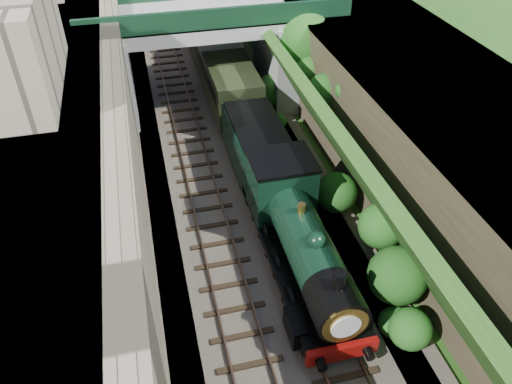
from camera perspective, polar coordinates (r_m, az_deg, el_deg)
name	(u,v)px	position (r m, az deg, el deg)	size (l,w,h in m)	color
trackbed	(219,130)	(31.68, -4.24, 7.10)	(10.00, 90.00, 0.20)	#473F38
retaining_wall	(121,90)	(29.78, -15.20, 11.15)	(1.00, 90.00, 7.00)	#756B56
street_plateau_left	(56,97)	(30.12, -21.88, 10.00)	(6.00, 90.00, 7.00)	#262628
street_plateau_right	(366,69)	(32.95, 12.42, 13.55)	(8.00, 90.00, 6.25)	#262628
embankment_slope	(302,90)	(30.64, 5.25, 11.53)	(4.71, 90.00, 6.36)	#1E4714
track_left	(187,132)	(31.39, -7.87, 6.82)	(2.50, 90.00, 0.20)	black
track_right	(238,125)	(31.79, -2.11, 7.61)	(2.50, 90.00, 0.20)	black
road_bridge	(219,43)	(33.60, -4.24, 16.57)	(16.00, 6.40, 7.25)	gray
tree	(306,43)	(32.12, 5.78, 16.54)	(3.60, 3.80, 6.60)	black
locomotive	(300,240)	(21.13, 5.10, -5.43)	(3.10, 10.22, 3.83)	black
tender	(258,151)	(26.82, 0.18, 4.72)	(2.70, 6.00, 3.05)	black
coach_front	(215,52)	(37.57, -4.72, 15.62)	(2.90, 18.00, 3.70)	black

